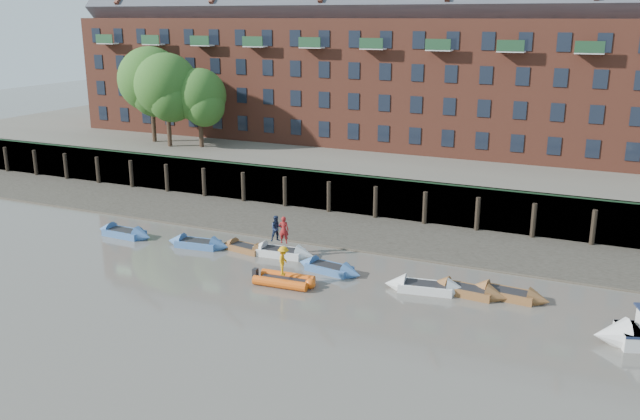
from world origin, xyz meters
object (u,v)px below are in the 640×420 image
Objects in this scene: rowboat_6 at (467,291)px; rowboat_4 at (329,268)px; rowboat_3 at (281,252)px; rowboat_2 at (245,248)px; person_rower_b at (277,229)px; rowboat_7 at (508,294)px; rowboat_5 at (426,287)px; person_rib_crew at (283,261)px; rowboat_1 at (198,244)px; rib_tender at (286,280)px; rowboat_0 at (124,233)px; person_rower_a at (284,230)px.

rowboat_4 is at bearing -175.09° from rowboat_6.
rowboat_6 is at bearing -10.46° from rowboat_3.
rowboat_2 is 2.34× the size of person_rower_b.
person_rower_b reaches higher than rowboat_3.
person_rower_b is (2.27, 0.32, 1.61)m from rowboat_2.
rowboat_7 reaches higher than rowboat_6.
person_rib_crew is at bearing -171.84° from rowboat_5.
rowboat_1 is 21.05m from rowboat_7.
rib_tender is at bearing -158.69° from rowboat_6.
rowboat_0 is 15.32m from rib_tender.
person_rib_crew reaches higher than rowboat_7.
person_rib_crew is at bearing -110.12° from rowboat_4.
rowboat_1 is at bearing 154.28° from rib_tender.
rowboat_6 is 2.55× the size of person_rower_a.
rowboat_6 is at bearing 8.74° from rowboat_4.
rowboat_3 is at bearing 14.31° from person_rib_crew.
rowboat_7 is 2.67× the size of person_rower_b.
rowboat_6 is 1.25× the size of rib_tender.
rowboat_7 is (27.29, 0.07, -0.01)m from rowboat_0.
person_rib_crew is (2.23, -4.35, -0.36)m from person_rower_a.
rowboat_3 is 5.15m from person_rib_crew.
person_rower_b reaches higher than rowboat_2.
rowboat_6 is 2.25m from rowboat_7.
rowboat_0 is 0.96× the size of rowboat_5.
rowboat_4 is 0.99× the size of rowboat_6.
rowboat_2 is 3.33m from person_rower_a.
rowboat_5 is 1.06× the size of rowboat_6.
rowboat_5 reaches higher than rowboat_3.
rowboat_4 reaches higher than rowboat_2.
rowboat_3 reaches higher than rowboat_6.
rowboat_6 is 12.72m from person_rower_a.
rib_tender is at bearing -98.49° from person_rower_b.
rowboat_1 is at bearing -175.81° from rowboat_7.
rowboat_0 is 16.44m from rowboat_4.
rowboat_5 is at bearing 14.05° from rib_tender.
rowboat_7 is (14.98, -0.93, -0.01)m from rowboat_3.
rowboat_6 is (8.66, -0.03, 0.01)m from rowboat_4.
rowboat_0 is 1.01× the size of rowboat_1.
rowboat_0 is 1.17× the size of rowboat_2.
person_rower_b is at bearing 160.32° from rowboat_5.
rowboat_0 is 2.73× the size of person_rower_b.
rib_tender is at bearing -63.00° from rowboat_3.
rowboat_1 is 0.98× the size of rowboat_3.
rowboat_1 is at bearing 4.37° from rowboat_0.
rowboat_7 is at bearing 11.26° from rowboat_4.
rowboat_5 is at bearing -52.92° from person_rower_b.
rib_tender is at bearing -159.90° from rowboat_7.
rowboat_0 is 2.61× the size of person_rower_a.
rowboat_3 is 5.08m from rib_tender.
rib_tender is 1.22m from person_rib_crew.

